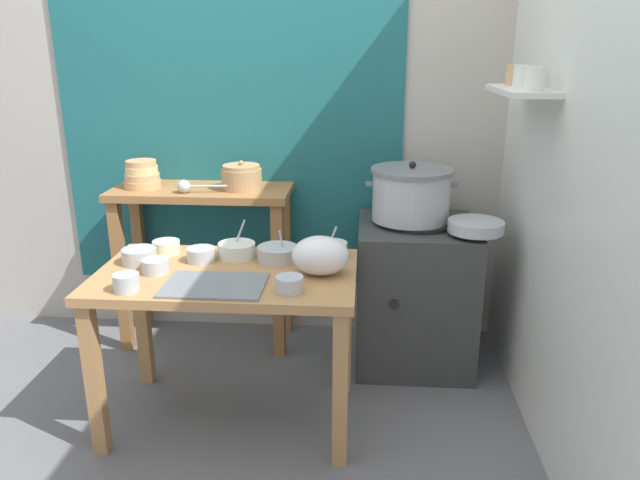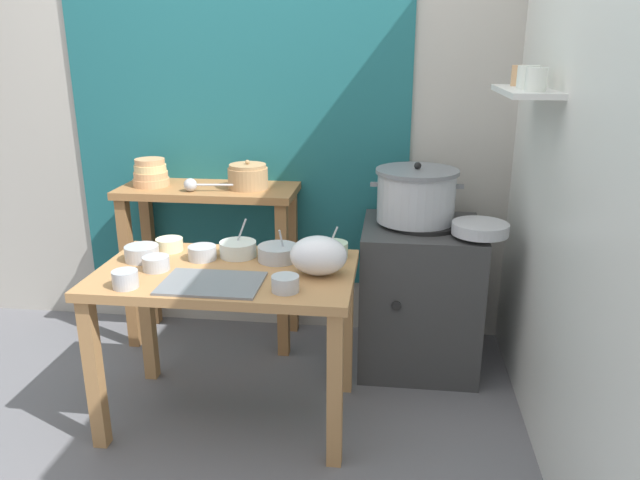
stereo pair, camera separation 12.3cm
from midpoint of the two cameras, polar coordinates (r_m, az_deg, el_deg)
ground_plane at (r=2.88m, az=-7.71°, el=-16.81°), size 9.00×9.00×0.00m
wall_back at (r=3.44m, az=-2.61°, el=12.39°), size 4.40×0.12×2.60m
wall_right at (r=2.61m, az=23.84°, el=9.06°), size 0.30×3.20×2.60m
prep_table at (r=2.65m, az=-7.44°, el=-5.03°), size 1.10×0.66×0.72m
back_shelf_table at (r=3.39m, az=-9.28°, el=1.30°), size 0.96×0.40×0.90m
stove_block at (r=3.24m, az=10.40°, el=-5.09°), size 0.60×0.61×0.78m
steamer_pot at (r=3.09m, az=10.19°, el=4.17°), size 0.46×0.41×0.30m
clay_pot at (r=3.26m, az=-5.73°, el=5.97°), size 0.21×0.21×0.15m
bowl_stack_enamel at (r=3.41m, az=-14.67°, el=6.09°), size 0.19×0.19×0.15m
ladle at (r=3.24m, az=-10.87°, el=5.12°), size 0.27×0.07×0.07m
serving_tray at (r=2.46m, az=-8.74°, el=-4.06°), size 0.40×0.28×0.01m
plastic_bag at (r=2.51m, az=1.26°, el=-1.48°), size 0.24×0.19×0.17m
wide_pan at (r=2.97m, az=16.01°, el=1.04°), size 0.27×0.27×0.05m
prep_bowl_0 at (r=2.73m, az=2.49°, el=-0.88°), size 0.14×0.14×0.14m
prep_bowl_1 at (r=2.88m, az=-12.82°, el=-0.39°), size 0.12×0.12×0.06m
prep_bowl_2 at (r=2.75m, az=-6.47°, el=-0.79°), size 0.17×0.17×0.17m
prep_bowl_3 at (r=2.74m, az=-9.78°, el=-1.15°), size 0.13×0.13×0.06m
prep_bowl_4 at (r=2.49m, az=-16.55°, el=-3.51°), size 0.10×0.10×0.07m
prep_bowl_5 at (r=2.78m, az=-15.24°, el=-1.15°), size 0.15×0.15×0.07m
prep_bowl_6 at (r=2.69m, az=-2.68°, el=-1.19°), size 0.18×0.18×0.15m
prep_bowl_7 at (r=2.65m, az=-13.92°, el=-2.10°), size 0.11×0.11×0.06m
prep_bowl_8 at (r=2.36m, az=-1.79°, el=-4.08°), size 0.11×0.11×0.06m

